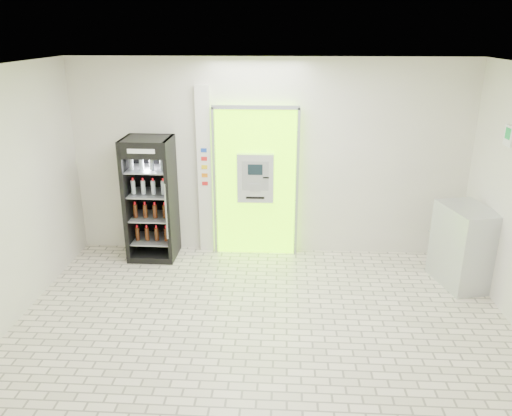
{
  "coord_description": "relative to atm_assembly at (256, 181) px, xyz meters",
  "views": [
    {
      "loc": [
        0.22,
        -4.86,
        3.38
      ],
      "look_at": [
        -0.13,
        1.2,
        1.18
      ],
      "focal_mm": 35.0,
      "sensor_mm": 36.0,
      "label": 1
    }
  ],
  "objects": [
    {
      "name": "ground",
      "position": [
        0.2,
        -2.41,
        -1.17
      ],
      "size": [
        6.0,
        6.0,
        0.0
      ],
      "primitive_type": "plane",
      "color": "beige",
      "rests_on": "ground"
    },
    {
      "name": "room_shell",
      "position": [
        0.2,
        -2.41,
        0.67
      ],
      "size": [
        6.0,
        6.0,
        6.0
      ],
      "color": "silver",
      "rests_on": "ground"
    },
    {
      "name": "atm_assembly",
      "position": [
        0.0,
        0.0,
        0.0
      ],
      "size": [
        1.3,
        0.24,
        2.33
      ],
      "color": "#81FB00",
      "rests_on": "ground"
    },
    {
      "name": "pillar",
      "position": [
        -0.78,
        0.04,
        0.13
      ],
      "size": [
        0.22,
        0.11,
        2.6
      ],
      "color": "silver",
      "rests_on": "ground"
    },
    {
      "name": "beverage_cooler",
      "position": [
        -1.58,
        -0.23,
        -0.27
      ],
      "size": [
        0.71,
        0.67,
        1.88
      ],
      "rotation": [
        0.0,
        0.0,
        -0.01
      ],
      "color": "black",
      "rests_on": "ground"
    },
    {
      "name": "steel_cabinet",
      "position": [
        2.91,
        -0.88,
        -0.61
      ],
      "size": [
        0.76,
        0.95,
        1.12
      ],
      "rotation": [
        0.0,
        0.0,
        0.25
      ],
      "color": "#B6B9BF",
      "rests_on": "ground"
    },
    {
      "name": "exit_sign",
      "position": [
        3.19,
        -1.01,
        0.95
      ],
      "size": [
        0.02,
        0.22,
        0.26
      ],
      "color": "white",
      "rests_on": "room_shell"
    }
  ]
}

